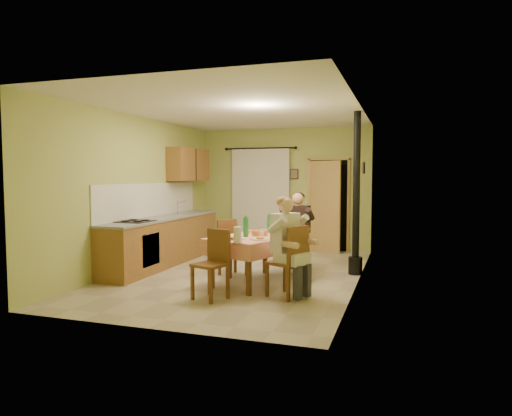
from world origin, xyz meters
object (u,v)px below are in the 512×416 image
(chair_near, at_px, (211,278))
(chair_left, at_px, (232,258))
(man_right, at_px, (287,235))
(man_far, at_px, (297,222))
(chair_far, at_px, (297,255))
(stove_flue, at_px, (356,215))
(chair_right, at_px, (288,276))
(dining_table, at_px, (258,260))

(chair_near, height_order, chair_left, chair_near)
(man_right, bearing_deg, man_far, 33.78)
(chair_near, distance_m, chair_left, 1.54)
(chair_far, height_order, stove_flue, stove_flue)
(chair_near, bearing_deg, chair_right, -136.42)
(chair_far, relative_size, chair_right, 0.91)
(chair_near, bearing_deg, stove_flue, -108.61)
(man_right, bearing_deg, chair_far, 33.87)
(chair_far, height_order, man_far, man_far)
(chair_right, height_order, chair_left, chair_right)
(man_far, bearing_deg, chair_far, -90.00)
(chair_near, distance_m, chair_right, 1.08)
(chair_right, bearing_deg, chair_far, 34.30)
(dining_table, bearing_deg, chair_left, 163.22)
(chair_far, xyz_separation_m, chair_near, (-0.73, -2.15, 0.00))
(chair_near, distance_m, man_right, 1.22)
(chair_left, distance_m, man_right, 1.73)
(chair_far, relative_size, chair_left, 0.98)
(chair_far, relative_size, man_right, 0.67)
(dining_table, height_order, man_right, man_right)
(dining_table, height_order, chair_far, chair_far)
(man_right, distance_m, stove_flue, 1.96)
(chair_right, bearing_deg, chair_left, 75.09)
(dining_table, bearing_deg, chair_near, -87.77)
(chair_left, bearing_deg, dining_table, 87.92)
(dining_table, height_order, chair_left, chair_left)
(chair_right, bearing_deg, dining_table, 71.32)
(dining_table, bearing_deg, chair_right, -25.12)
(chair_left, distance_m, man_far, 1.32)
(chair_left, distance_m, stove_flue, 2.25)
(chair_left, relative_size, man_far, 0.68)
(chair_right, bearing_deg, man_far, 34.20)
(man_far, xyz_separation_m, stove_flue, (1.01, 0.08, 0.15))
(chair_far, bearing_deg, man_far, 90.00)
(chair_right, height_order, stove_flue, stove_flue)
(chair_right, xyz_separation_m, man_far, (-0.25, 1.72, 0.59))
(chair_left, xyz_separation_m, stove_flue, (2.00, 0.73, 0.74))
(chair_near, bearing_deg, dining_table, -88.15)
(chair_near, relative_size, chair_left, 1.01)
(chair_near, height_order, chair_right, chair_right)
(dining_table, relative_size, chair_far, 2.02)
(chair_far, relative_size, man_far, 0.67)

